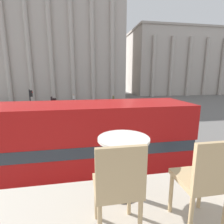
{
  "coord_description": "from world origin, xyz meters",
  "views": [
    {
      "loc": [
        0.95,
        -2.2,
        5.1
      ],
      "look_at": [
        4.08,
        15.53,
        1.4
      ],
      "focal_mm": 28.0,
      "sensor_mm": 36.0,
      "label": 1
    }
  ],
  "objects": [
    {
      "name": "cafe_dining_table",
      "position": [
        1.41,
        -0.35,
        4.22
      ],
      "size": [
        0.6,
        0.6,
        0.73
      ],
      "color": "#2D2D30",
      "rests_on": "cafe_floor_slab"
    },
    {
      "name": "pedestrian_yellow",
      "position": [
        -3.54,
        11.55,
        1.05
      ],
      "size": [
        0.32,
        0.32,
        1.8
      ],
      "rotation": [
        0.0,
        0.0,
        1.49
      ],
      "color": "#282B33",
      "rests_on": "ground_plane"
    },
    {
      "name": "double_decker_bus",
      "position": [
        0.2,
        5.09,
        2.21
      ],
      "size": [
        10.73,
        2.74,
        3.97
      ],
      "rotation": [
        0.0,
        0.0,
        -0.11
      ],
      "color": "black",
      "rests_on": "ground_plane"
    },
    {
      "name": "pedestrian_white",
      "position": [
        -0.48,
        31.11,
        1.03
      ],
      "size": [
        0.32,
        0.32,
        1.78
      ],
      "rotation": [
        0.0,
        0.0,
        4.37
      ],
      "color": "#282B33",
      "rests_on": "ground_plane"
    },
    {
      "name": "pedestrian_olive",
      "position": [
        6.73,
        29.16,
        0.97
      ],
      "size": [
        0.32,
        0.32,
        1.69
      ],
      "rotation": [
        0.0,
        0.0,
        1.31
      ],
      "color": "#282B33",
      "rests_on": "ground_plane"
    },
    {
      "name": "plaza_building_left",
      "position": [
        -4.76,
        44.06,
        12.61
      ],
      "size": [
        31.78,
        16.98,
        25.24
      ],
      "color": "#BCB2A8",
      "rests_on": "ground_plane"
    },
    {
      "name": "cafe_chair_0",
      "position": [
        1.23,
        -0.91,
        4.2
      ],
      "size": [
        0.4,
        0.4,
        0.91
      ],
      "rotation": [
        0.0,
        0.0,
        -0.08
      ],
      "color": "tan",
      "rests_on": "cafe_floor_slab"
    },
    {
      "name": "traffic_light_mid",
      "position": [
        -4.56,
        18.21,
        2.41
      ],
      "size": [
        0.42,
        0.24,
        3.68
      ],
      "color": "black",
      "rests_on": "ground_plane"
    },
    {
      "name": "cafe_chair_1",
      "position": [
        2.01,
        -0.95,
        4.2
      ],
      "size": [
        0.4,
        0.4,
        0.91
      ],
      "rotation": [
        0.0,
        0.0,
        0.01
      ],
      "color": "tan",
      "rests_on": "cafe_floor_slab"
    },
    {
      "name": "traffic_light_near",
      "position": [
        -0.86,
        9.39,
        2.5
      ],
      "size": [
        0.42,
        0.24,
        3.82
      ],
      "color": "black",
      "rests_on": "ground_plane"
    },
    {
      "name": "plaza_building_right",
      "position": [
        31.19,
        48.1,
        8.97
      ],
      "size": [
        31.27,
        16.19,
        17.93
      ],
      "color": "#BCB2A8",
      "rests_on": "ground_plane"
    },
    {
      "name": "pedestrian_red",
      "position": [
        8.64,
        18.96,
        1.0
      ],
      "size": [
        0.32,
        0.32,
        1.74
      ],
      "rotation": [
        0.0,
        0.0,
        6.09
      ],
      "color": "#282B33",
      "rests_on": "ground_plane"
    }
  ]
}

